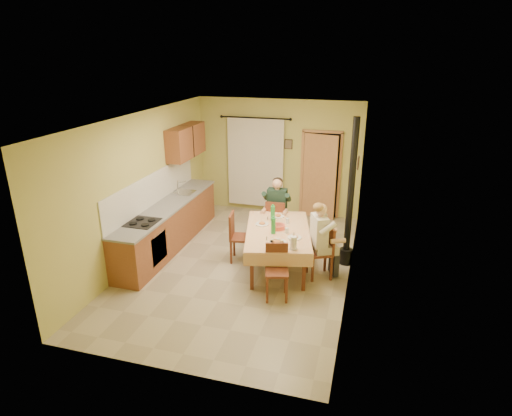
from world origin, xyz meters
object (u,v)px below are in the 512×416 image
(chair_far, at_px, (276,230))
(chair_right, at_px, (320,262))
(man_far, at_px, (277,203))
(dining_table, at_px, (278,249))
(stove_flue, at_px, (349,214))
(chair_near, at_px, (277,282))
(man_right, at_px, (321,232))
(chair_left, at_px, (241,246))

(chair_far, relative_size, chair_right, 1.00)
(chair_right, bearing_deg, man_far, 16.26)
(chair_far, height_order, chair_right, chair_far)
(dining_table, height_order, chair_far, chair_far)
(stove_flue, bearing_deg, chair_near, -123.15)
(chair_right, distance_m, man_right, 0.59)
(chair_right, bearing_deg, man_right, 90.00)
(chair_far, height_order, stove_flue, stove_flue)
(chair_far, bearing_deg, chair_right, -50.00)
(chair_near, xyz_separation_m, chair_right, (0.59, 0.90, 0.00))
(chair_near, bearing_deg, chair_far, -91.73)
(chair_near, xyz_separation_m, stove_flue, (1.01, 1.54, 0.74))
(chair_right, height_order, chair_left, chair_left)
(chair_near, relative_size, chair_right, 0.96)
(dining_table, relative_size, man_right, 1.54)
(chair_left, xyz_separation_m, stove_flue, (1.98, 0.42, 0.73))
(dining_table, relative_size, chair_left, 2.21)
(chair_right, bearing_deg, chair_far, 16.56)
(man_right, distance_m, stove_flue, 0.79)
(chair_left, bearing_deg, man_right, 72.82)
(chair_right, relative_size, man_far, 0.69)
(chair_near, xyz_separation_m, man_far, (-0.50, 2.12, 0.59))
(man_far, bearing_deg, dining_table, -77.78)
(chair_far, distance_m, chair_right, 1.63)
(chair_left, bearing_deg, stove_flue, 93.03)
(man_right, bearing_deg, chair_far, 16.11)
(dining_table, height_order, stove_flue, stove_flue)
(chair_right, bearing_deg, chair_left, 56.35)
(man_far, relative_size, man_right, 1.00)
(dining_table, height_order, chair_right, chair_right)
(chair_far, relative_size, chair_left, 0.99)
(chair_near, bearing_deg, stove_flue, -138.21)
(stove_flue, bearing_deg, chair_far, 159.32)
(chair_far, distance_m, chair_near, 2.17)
(man_right, relative_size, stove_flue, 0.50)
(dining_table, relative_size, chair_right, 2.23)
(chair_right, height_order, stove_flue, stove_flue)
(chair_left, relative_size, man_right, 0.70)
(chair_right, bearing_deg, chair_near, 121.17)
(dining_table, distance_m, chair_right, 0.84)
(man_right, bearing_deg, chair_right, -90.00)
(dining_table, bearing_deg, chair_left, 160.81)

